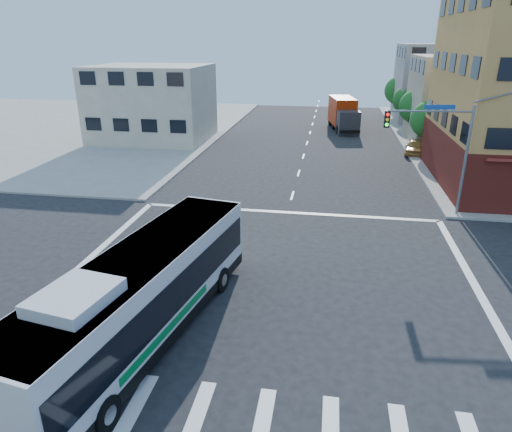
# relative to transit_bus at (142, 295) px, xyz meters

# --- Properties ---
(ground) EXTENTS (120.00, 120.00, 0.00)m
(ground) POSITION_rel_transit_bus_xyz_m (3.99, 4.79, -1.89)
(ground) COLOR black
(ground) RESTS_ON ground
(sidewalk_nw) EXTENTS (50.00, 50.00, 0.15)m
(sidewalk_nw) POSITION_rel_transit_bus_xyz_m (-31.01, 39.79, -1.81)
(sidewalk_nw) COLOR gray
(sidewalk_nw) RESTS_ON ground
(building_east_near) EXTENTS (12.06, 10.06, 9.00)m
(building_east_near) POSITION_rel_transit_bus_xyz_m (20.97, 38.77, 2.62)
(building_east_near) COLOR tan
(building_east_near) RESTS_ON ground
(building_east_far) EXTENTS (12.06, 10.06, 10.00)m
(building_east_far) POSITION_rel_transit_bus_xyz_m (20.97, 52.77, 3.12)
(building_east_far) COLOR #9A9A95
(building_east_far) RESTS_ON ground
(building_west) EXTENTS (12.06, 10.06, 8.00)m
(building_west) POSITION_rel_transit_bus_xyz_m (-13.03, 34.77, 2.12)
(building_west) COLOR beige
(building_west) RESTS_ON ground
(signal_mast_ne) EXTENTS (7.91, 1.13, 8.07)m
(signal_mast_ne) POSITION_rel_transit_bus_xyz_m (13.07, 15.41, 3.09)
(signal_mast_ne) COLOR slate
(signal_mast_ne) RESTS_ON ground
(street_tree_a) EXTENTS (3.60, 3.60, 5.53)m
(street_tree_a) POSITION_rel_transit_bus_xyz_m (15.89, 32.71, 1.70)
(street_tree_a) COLOR #341D12
(street_tree_a) RESTS_ON ground
(street_tree_b) EXTENTS (3.80, 3.80, 5.79)m
(street_tree_b) POSITION_rel_transit_bus_xyz_m (15.89, 40.71, 1.87)
(street_tree_b) COLOR #341D12
(street_tree_b) RESTS_ON ground
(street_tree_c) EXTENTS (3.40, 3.40, 5.29)m
(street_tree_c) POSITION_rel_transit_bus_xyz_m (15.89, 48.71, 1.57)
(street_tree_c) COLOR #341D12
(street_tree_c) RESTS_ON ground
(street_tree_d) EXTENTS (4.00, 4.00, 6.03)m
(street_tree_d) POSITION_rel_transit_bus_xyz_m (15.89, 56.71, 1.99)
(street_tree_d) COLOR #341D12
(street_tree_d) RESTS_ON ground
(transit_bus) EXTENTS (5.02, 13.31, 3.86)m
(transit_bus) POSITION_rel_transit_bus_xyz_m (0.00, 0.00, 0.00)
(transit_bus) COLOR black
(transit_bus) RESTS_ON ground
(box_truck) EXTENTS (3.88, 8.79, 3.82)m
(box_truck) POSITION_rel_transit_bus_xyz_m (7.89, 44.33, -0.03)
(box_truck) COLOR #29292F
(box_truck) RESTS_ON ground
(parked_car) EXTENTS (2.72, 4.55, 1.45)m
(parked_car) POSITION_rel_transit_bus_xyz_m (14.79, 32.49, -1.16)
(parked_car) COLOR #C69042
(parked_car) RESTS_ON ground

